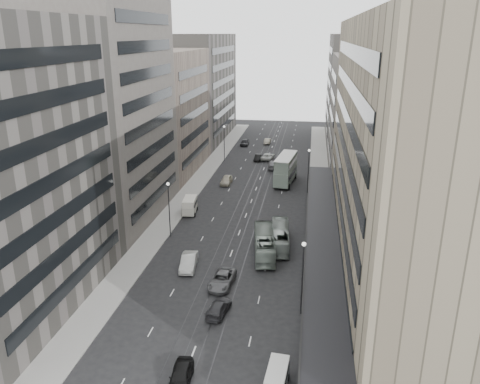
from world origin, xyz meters
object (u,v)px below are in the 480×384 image
Objects in this scene: panel_van at (190,205)px; sedan_0 at (181,376)px; pedestrian at (309,350)px; double_decker at (286,169)px; vw_microbus at (277,378)px; sedan_1 at (189,262)px; sedan_2 at (222,280)px; bus_near at (264,244)px; bus_far at (280,237)px.

panel_van reaches higher than sedan_0.
sedan_0 is 2.23× the size of pedestrian.
double_decker is 2.62× the size of vw_microbus.
panel_van reaches higher than sedan_1.
pedestrian is (19.83, -33.77, -0.34)m from panel_van.
pedestrian is (10.28, -11.90, 0.39)m from sedan_2.
double_decker reaches higher than sedan_1.
panel_van is at bearing -62.59° from pedestrian.
vw_microbus is 41.63m from panel_van.
pedestrian reaches higher than sedan_0.
sedan_2 is (-4.93, -40.77, -2.27)m from double_decker.
sedan_1 is at bearing 98.68° from sedan_0.
sedan_0 is (9.16, -38.37, -0.73)m from panel_van.
bus_near reaches higher than vw_microbus.
pedestrian reaches higher than sedan_2.
vw_microbus is at bearing -79.94° from double_decker.
vw_microbus is 2.03× the size of pedestrian.
sedan_1 is 2.60× the size of pedestrian.
panel_van is (-15.53, 10.01, 0.10)m from bus_far.
sedan_1 is 0.95× the size of sedan_2.
panel_van is at bearing 97.67° from sedan_1.
bus_far is 13.30m from sedan_2.
bus_near is 3.41m from bus_far.
bus_near reaches higher than sedan_0.
double_decker is at bearing -99.30° from bus_near.
sedan_1 is at bearing 23.46° from bus_near.
vw_microbus is 4.87m from pedestrian.
bus_near is at bearing -84.32° from double_decker.
bus_near is at bearing 76.00° from sedan_0.
double_decker is at bearing -92.12° from bus_far.
sedan_0 is 0.86× the size of sedan_1.
double_decker is 5.31× the size of pedestrian.
double_decker is 23.86m from panel_van.
sedan_1 is (-9.90, -37.16, -2.18)m from double_decker.
bus_far reaches higher than sedan_1.
double_decker is at bearing 68.66° from sedan_1.
bus_far is 1.93× the size of sedan_1.
double_decker reaches higher than bus_near.
pedestrian is at bearing -65.48° from panel_van.
bus_far is at bearing -132.28° from bus_near.
vw_microbus is (1.71, -27.88, -0.21)m from bus_far.
bus_near reaches higher than sedan_2.
double_decker is 2.38× the size of sedan_0.
vw_microbus is at bearing 89.32° from bus_far.
double_decker is at bearing 80.54° from sedan_0.
panel_van is at bearing -36.98° from bus_far.
bus_far is at bearing 73.19° from sedan_0.
double_decker is (-1.05, 28.91, 1.64)m from bus_far.
sedan_2 is at bearing -52.20° from pedestrian.
bus_near is 31.76m from double_decker.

